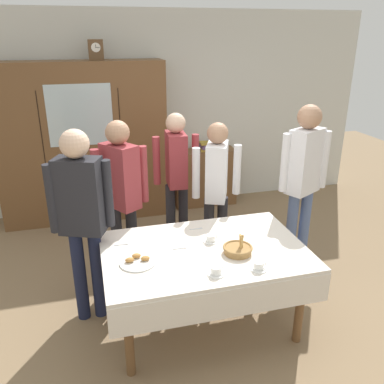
% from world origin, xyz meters
% --- Properties ---
extents(ground_plane, '(12.00, 12.00, 0.00)m').
position_xyz_m(ground_plane, '(0.00, 0.00, 0.00)').
color(ground_plane, '#846B4C').
rests_on(ground_plane, ground).
extents(back_wall, '(6.40, 0.10, 2.70)m').
position_xyz_m(back_wall, '(0.00, 2.65, 1.35)').
color(back_wall, silver).
rests_on(back_wall, ground).
extents(dining_table, '(1.65, 1.09, 0.75)m').
position_xyz_m(dining_table, '(0.00, -0.24, 0.65)').
color(dining_table, brown).
rests_on(dining_table, ground).
extents(wall_cabinet, '(2.16, 0.46, 2.08)m').
position_xyz_m(wall_cabinet, '(-0.90, 2.35, 1.04)').
color(wall_cabinet, brown).
rests_on(wall_cabinet, ground).
extents(mantel_clock, '(0.18, 0.11, 0.24)m').
position_xyz_m(mantel_clock, '(-0.64, 2.35, 2.20)').
color(mantel_clock, brown).
rests_on(mantel_clock, wall_cabinet).
extents(bookshelf_low, '(0.90, 0.35, 0.82)m').
position_xyz_m(bookshelf_low, '(0.78, 2.41, 0.41)').
color(bookshelf_low, brown).
rests_on(bookshelf_low, ground).
extents(book_stack, '(0.16, 0.21, 0.12)m').
position_xyz_m(book_stack, '(0.78, 2.40, 0.88)').
color(book_stack, '#B29333').
rests_on(book_stack, bookshelf_low).
extents(tea_cup_near_left, '(0.13, 0.13, 0.06)m').
position_xyz_m(tea_cup_near_left, '(-0.02, -0.58, 0.77)').
color(tea_cup_near_left, white).
rests_on(tea_cup_near_left, dining_table).
extents(tea_cup_mid_right, '(0.13, 0.13, 0.06)m').
position_xyz_m(tea_cup_mid_right, '(0.09, -0.09, 0.77)').
color(tea_cup_mid_right, white).
rests_on(tea_cup_mid_right, dining_table).
extents(tea_cup_center, '(0.13, 0.13, 0.06)m').
position_xyz_m(tea_cup_center, '(0.30, -0.59, 0.77)').
color(tea_cup_center, white).
rests_on(tea_cup_center, dining_table).
extents(bread_basket, '(0.24, 0.24, 0.16)m').
position_xyz_m(bread_basket, '(0.24, -0.33, 0.78)').
color(bread_basket, '#9E7542').
rests_on(bread_basket, dining_table).
extents(pastry_plate, '(0.28, 0.28, 0.05)m').
position_xyz_m(pastry_plate, '(-0.56, -0.27, 0.76)').
color(pastry_plate, white).
rests_on(pastry_plate, dining_table).
extents(spoon_front_edge, '(0.12, 0.02, 0.01)m').
position_xyz_m(spoon_front_edge, '(0.05, 0.17, 0.75)').
color(spoon_front_edge, silver).
rests_on(spoon_front_edge, dining_table).
extents(spoon_center, '(0.12, 0.02, 0.01)m').
position_xyz_m(spoon_center, '(-0.17, -0.14, 0.75)').
color(spoon_center, silver).
rests_on(spoon_center, dining_table).
extents(spoon_near_right, '(0.12, 0.02, 0.01)m').
position_xyz_m(spoon_near_right, '(-0.63, 0.05, 0.75)').
color(spoon_near_right, silver).
rests_on(spoon_near_right, dining_table).
extents(person_behind_table_right, '(0.52, 0.41, 1.66)m').
position_xyz_m(person_behind_table_right, '(-0.57, 0.68, 1.01)').
color(person_behind_table_right, '#232328').
rests_on(person_behind_table_right, ground).
extents(person_near_right_end, '(0.52, 0.41, 1.58)m').
position_xyz_m(person_near_right_end, '(0.41, 0.74, 0.96)').
color(person_near_right_end, '#232328').
rests_on(person_near_right_end, ground).
extents(person_by_cabinet, '(0.52, 0.35, 1.76)m').
position_xyz_m(person_by_cabinet, '(1.24, 0.46, 1.08)').
color(person_by_cabinet, slate).
rests_on(person_by_cabinet, ground).
extents(person_beside_shelf, '(0.52, 0.32, 1.72)m').
position_xyz_m(person_beside_shelf, '(-0.94, 0.17, 1.05)').
color(person_beside_shelf, '#191E38').
rests_on(person_beside_shelf, ground).
extents(person_behind_table_left, '(0.52, 0.37, 1.60)m').
position_xyz_m(person_behind_table_left, '(0.09, 1.21, 0.97)').
color(person_behind_table_left, '#232328').
rests_on(person_behind_table_left, ground).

